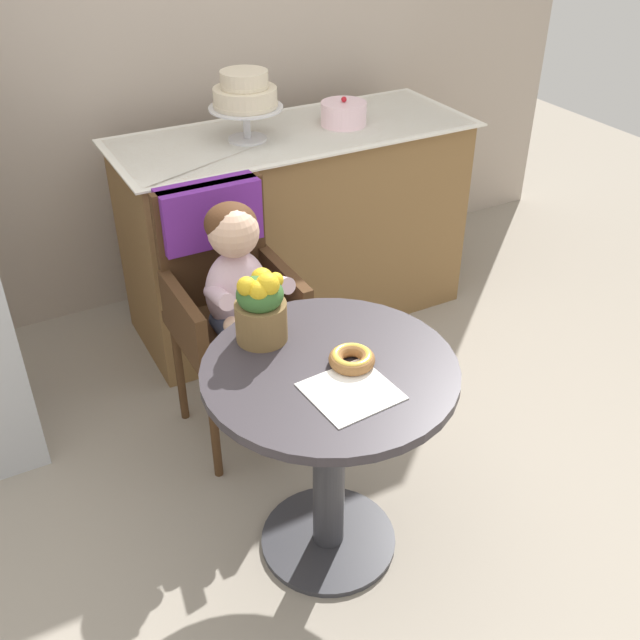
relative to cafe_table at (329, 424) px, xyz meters
name	(u,v)px	position (x,y,z in m)	size (l,w,h in m)	color
ground_plane	(328,541)	(0.00, 0.00, -0.51)	(8.00, 8.00, 0.00)	gray
back_wall	(115,7)	(0.00, 1.85, 0.84)	(4.80, 0.10, 2.70)	#B2A393
cafe_table	(329,424)	(0.00, 0.00, 0.00)	(0.72, 0.72, 0.72)	#332D33
wicker_chair	(224,276)	(-0.02, 0.73, 0.13)	(0.42, 0.45, 0.95)	#472D19
seated_child	(240,287)	(-0.02, 0.58, 0.17)	(0.27, 0.32, 0.73)	silver
paper_napkin	(351,391)	(-0.01, -0.12, 0.21)	(0.22, 0.21, 0.00)	white
donut_front	(352,358)	(0.06, -0.02, 0.23)	(0.13, 0.13, 0.04)	#936033
flower_vase	(261,305)	(-0.11, 0.21, 0.33)	(0.15, 0.15, 0.23)	brown
display_counter	(297,227)	(0.55, 1.30, -0.05)	(1.56, 0.62, 0.90)	olive
tiered_cake_stand	(245,95)	(0.33, 1.30, 0.58)	(0.30, 0.30, 0.28)	silver
round_layer_cake	(344,113)	(0.78, 1.28, 0.44)	(0.20, 0.20, 0.12)	silver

